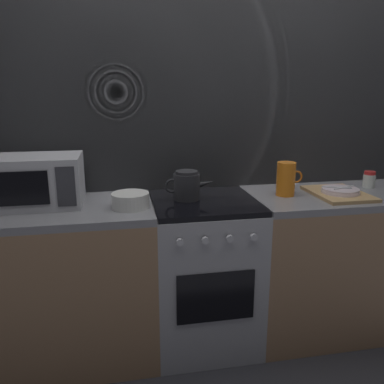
% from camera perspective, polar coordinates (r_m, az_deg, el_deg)
% --- Properties ---
extents(ground_plane, '(8.00, 8.00, 0.00)m').
position_cam_1_polar(ground_plane, '(2.62, 1.62, -20.49)').
color(ground_plane, '#2D2D33').
extents(back_wall, '(3.60, 0.05, 2.40)m').
position_cam_1_polar(back_wall, '(2.48, 0.21, 7.52)').
color(back_wall, gray).
rests_on(back_wall, ground_plane).
extents(counter_left, '(1.20, 0.60, 0.90)m').
position_cam_1_polar(counter_left, '(2.38, -20.52, -12.67)').
color(counter_left, '#997251').
rests_on(counter_left, ground_plane).
extents(stove_unit, '(0.60, 0.63, 0.90)m').
position_cam_1_polar(stove_unit, '(2.39, 1.70, -11.63)').
color(stove_unit, '#9E9EA3').
rests_on(stove_unit, ground_plane).
extents(counter_right, '(1.20, 0.60, 0.90)m').
position_cam_1_polar(counter_right, '(2.71, 20.86, -9.31)').
color(counter_right, '#997251').
rests_on(counter_right, ground_plane).
extents(microwave, '(0.46, 0.35, 0.27)m').
position_cam_1_polar(microwave, '(2.26, -21.64, 1.55)').
color(microwave, '#B2B2B7').
rests_on(microwave, counter_left).
extents(kettle, '(0.28, 0.15, 0.17)m').
position_cam_1_polar(kettle, '(2.22, -0.75, 0.96)').
color(kettle, '#262628').
rests_on(kettle, stove_unit).
extents(mixing_bowl, '(0.20, 0.20, 0.08)m').
position_cam_1_polar(mixing_bowl, '(2.10, -9.01, -1.20)').
color(mixing_bowl, silver).
rests_on(mixing_bowl, counter_left).
extents(pitcher, '(0.16, 0.11, 0.20)m').
position_cam_1_polar(pitcher, '(2.37, 13.62, 1.89)').
color(pitcher, orange).
rests_on(pitcher, counter_right).
extents(dish_pile, '(0.30, 0.40, 0.06)m').
position_cam_1_polar(dish_pile, '(2.48, 20.72, -0.07)').
color(dish_pile, tan).
rests_on(dish_pile, counter_right).
extents(spice_jar, '(0.08, 0.08, 0.10)m').
position_cam_1_polar(spice_jar, '(2.76, 24.52, 1.67)').
color(spice_jar, silver).
rests_on(spice_jar, counter_right).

